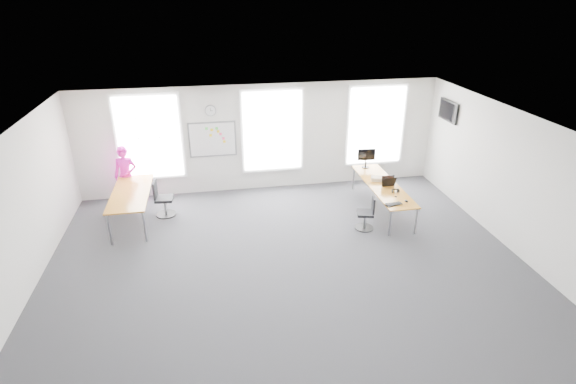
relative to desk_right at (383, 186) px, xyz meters
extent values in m
plane|color=#29282D|center=(-2.88, -2.07, -0.65)|extent=(10.00, 10.00, 0.00)
plane|color=white|center=(-2.88, -2.07, 2.35)|extent=(10.00, 10.00, 0.00)
plane|color=silver|center=(-2.88, 1.93, 0.85)|extent=(10.00, 0.00, 10.00)
plane|color=silver|center=(-2.88, -6.07, 0.85)|extent=(10.00, 0.00, 10.00)
plane|color=silver|center=(-7.88, -2.07, 0.85)|extent=(0.00, 10.00, 10.00)
plane|color=silver|center=(2.12, -2.07, 0.85)|extent=(0.00, 10.00, 10.00)
cube|color=silver|center=(-5.88, 1.90, 1.05)|extent=(1.60, 0.06, 2.20)
cube|color=silver|center=(-2.58, 1.90, 1.05)|extent=(1.60, 0.06, 2.20)
cube|color=silver|center=(0.42, 1.90, 1.05)|extent=(1.60, 0.06, 2.20)
cube|color=#AE6C26|center=(0.00, 0.00, 0.03)|extent=(0.76, 2.86, 0.03)
cylinder|color=gray|center=(-0.32, -1.37, -0.32)|extent=(0.05, 0.05, 0.67)
cylinder|color=gray|center=(0.32, -1.37, -0.32)|extent=(0.05, 0.05, 0.67)
cylinder|color=gray|center=(-0.32, 1.37, -0.32)|extent=(0.05, 0.05, 0.67)
cylinder|color=gray|center=(0.32, 1.37, -0.32)|extent=(0.05, 0.05, 0.67)
cube|color=#AE6C26|center=(-6.29, 0.42, 0.14)|extent=(0.89, 2.22, 0.03)
cylinder|color=gray|center=(-6.67, -0.62, -0.26)|extent=(0.06, 0.06, 0.78)
cylinder|color=gray|center=(-5.91, -0.62, -0.26)|extent=(0.06, 0.06, 0.78)
cylinder|color=gray|center=(-6.67, 1.47, -0.26)|extent=(0.06, 0.06, 0.78)
cylinder|color=gray|center=(-5.91, 1.47, -0.26)|extent=(0.06, 0.06, 0.78)
cylinder|color=black|center=(-0.78, -0.91, -0.64)|extent=(0.45, 0.45, 0.03)
cylinder|color=gray|center=(-0.78, -0.91, -0.44)|extent=(0.05, 0.05, 0.37)
cube|color=black|center=(-0.78, -0.91, -0.24)|extent=(0.47, 0.47, 0.06)
cube|color=black|center=(-0.61, -0.96, 0.00)|extent=(0.13, 0.37, 0.39)
cylinder|color=black|center=(-5.55, 0.66, -0.64)|extent=(0.51, 0.51, 0.03)
cylinder|color=gray|center=(-5.55, 0.66, -0.42)|extent=(0.06, 0.06, 0.41)
cube|color=black|center=(-5.55, 0.66, -0.19)|extent=(0.46, 0.46, 0.07)
cube|color=black|center=(-5.75, 0.68, 0.08)|extent=(0.08, 0.41, 0.44)
imported|color=#E91CB8|center=(-6.54, 1.49, 0.16)|extent=(0.62, 0.43, 1.62)
cube|color=white|center=(-4.23, 1.90, 0.90)|extent=(1.20, 0.03, 0.90)
cylinder|color=gray|center=(-4.23, 1.90, 1.70)|extent=(0.30, 0.04, 0.30)
cube|color=black|center=(2.07, 0.93, 1.65)|extent=(0.06, 0.90, 0.55)
cube|color=black|center=(-0.18, -1.15, 0.06)|extent=(0.43, 0.25, 0.02)
ellipsoid|color=black|center=(0.17, -1.07, 0.07)|extent=(0.09, 0.13, 0.05)
cylinder|color=black|center=(0.04, -0.75, 0.05)|extent=(0.08, 0.08, 0.01)
cylinder|color=black|center=(0.05, -0.52, 0.09)|extent=(0.04, 0.09, 0.09)
cylinder|color=black|center=(0.19, -0.52, 0.09)|extent=(0.04, 0.09, 0.09)
cylinder|color=gold|center=(0.05, -0.52, 0.09)|extent=(0.01, 0.10, 0.10)
cube|color=black|center=(0.12, -0.52, 0.14)|extent=(0.16, 0.02, 0.01)
cube|color=black|center=(0.10, -0.08, 0.18)|extent=(0.33, 0.08, 0.27)
cube|color=#E94100|center=(0.10, -0.16, 0.17)|extent=(0.31, 0.10, 0.25)
cube|color=black|center=(0.10, -0.17, 0.18)|extent=(0.33, 0.10, 0.26)
cube|color=beige|center=(-0.06, 0.29, 0.10)|extent=(0.34, 0.29, 0.10)
cylinder|color=black|center=(-0.04, 1.23, 0.05)|extent=(0.20, 0.20, 0.02)
cylinder|color=black|center=(-0.04, 1.23, 0.16)|extent=(0.04, 0.04, 0.20)
cube|color=black|center=(-0.04, 1.22, 0.43)|extent=(0.50, 0.07, 0.33)
cube|color=black|center=(-0.04, 1.20, 0.43)|extent=(0.46, 0.04, 0.30)
camera|label=1|loc=(-4.29, -9.96, 4.71)|focal=28.00mm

